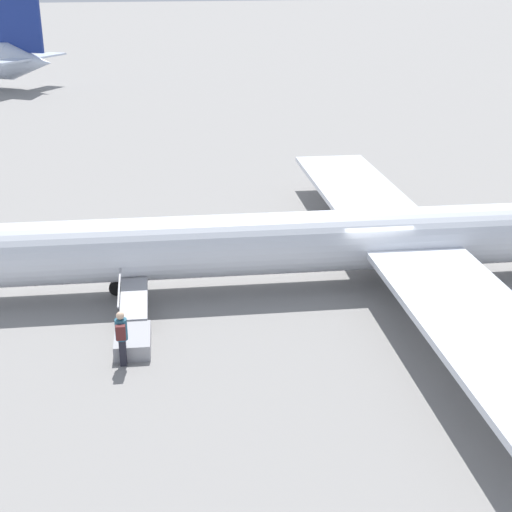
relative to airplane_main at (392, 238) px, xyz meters
name	(u,v)px	position (x,y,z in m)	size (l,w,h in m)	color
ground_plane	(366,282)	(0.90, -0.13, -1.76)	(600.00, 600.00, 0.00)	gray
airplane_main	(392,238)	(0.00, 0.00, 0.00)	(33.98, 26.53, 5.92)	silver
boarding_stairs	(133,332)	(9.93, 2.23, -1.40)	(1.58, 4.12, 1.54)	#99999E
passenger	(122,335)	(10.38, 3.59, -0.76)	(0.37, 0.56, 1.74)	#23232D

